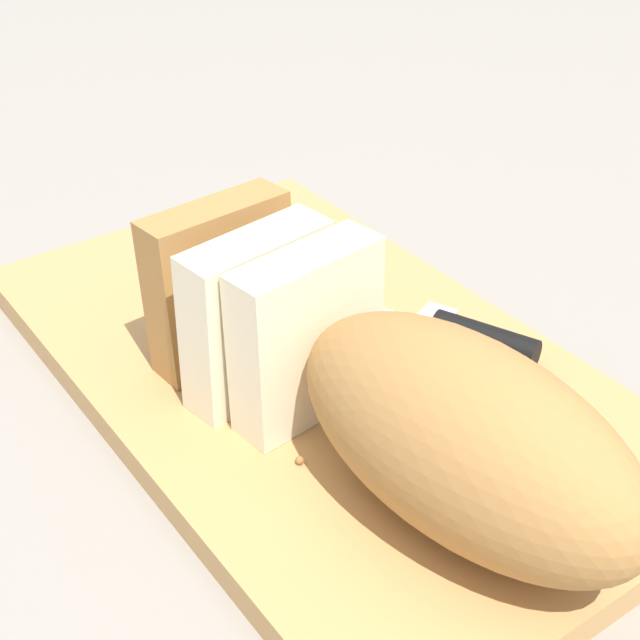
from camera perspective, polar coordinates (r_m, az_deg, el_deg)
name	(u,v)px	position (r m, az deg, el deg)	size (l,w,h in m)	color
ground_plane	(320,385)	(0.59, 0.00, -3.96)	(3.00, 3.00, 0.00)	gray
cutting_board	(320,373)	(0.58, 0.00, -3.23)	(0.45, 0.26, 0.02)	tan
bread_loaf	(394,395)	(0.47, 4.49, -4.51)	(0.31, 0.13, 0.10)	#A8753D
bread_knife	(422,323)	(0.60, 6.16, -0.20)	(0.26, 0.13, 0.02)	silver
crumb_near_knife	(300,460)	(0.50, -1.24, -8.46)	(0.00, 0.00, 0.00)	#996633
crumb_near_loaf	(306,352)	(0.58, -0.83, -1.93)	(0.01, 0.01, 0.01)	#996633
crumb_stray_left	(386,324)	(0.61, 4.00, -0.25)	(0.00, 0.00, 0.00)	#996633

